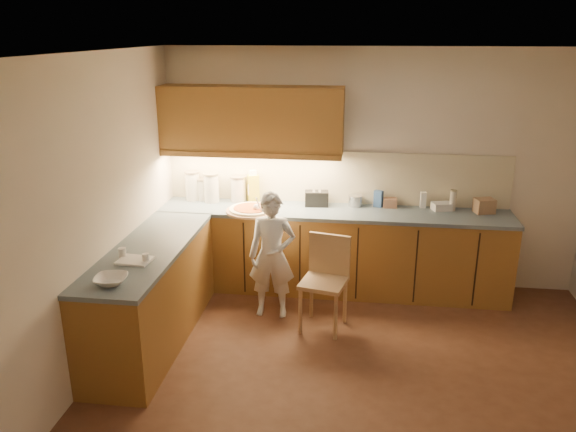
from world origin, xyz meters
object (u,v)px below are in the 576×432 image
object	(u,v)px
child	(272,255)
toaster	(317,198)
pizza_on_board	(251,210)
wooden_chair	(326,275)
oil_jug	(253,187)

from	to	relation	value
child	toaster	size ratio (longest dim) A/B	4.77
pizza_on_board	child	xyz separation A→B (m)	(0.30, -0.49, -0.31)
pizza_on_board	toaster	world-z (taller)	pizza_on_board
toaster	wooden_chair	bearing A→B (deg)	-84.98
pizza_on_board	oil_jug	bearing A→B (deg)	97.88
child	oil_jug	world-z (taller)	oil_jug
toaster	pizza_on_board	bearing A→B (deg)	-160.12
wooden_chair	oil_jug	bearing A→B (deg)	144.01
wooden_chair	toaster	size ratio (longest dim) A/B	3.38
child	wooden_chair	xyz separation A→B (m)	(0.54, -0.15, -0.11)
pizza_on_board	wooden_chair	distance (m)	1.14
oil_jug	wooden_chair	bearing A→B (deg)	-48.47
oil_jug	child	bearing A→B (deg)	-67.89
pizza_on_board	toaster	size ratio (longest dim) A/B	2.00
wooden_chair	oil_jug	size ratio (longest dim) A/B	2.49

